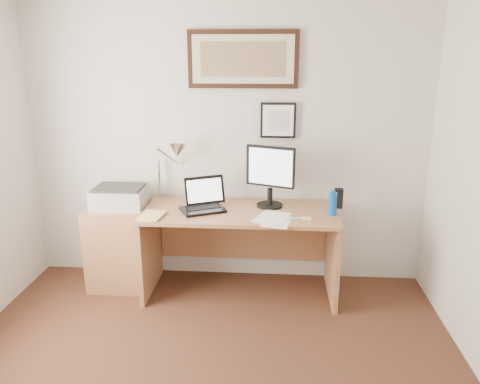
# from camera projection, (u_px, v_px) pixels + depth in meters

# --- Properties ---
(wall_back) EXTENTS (3.50, 0.02, 2.50)m
(wall_back) POSITION_uv_depth(u_px,v_px,m) (226.00, 142.00, 4.09)
(wall_back) COLOR silver
(wall_back) RESTS_ON ground
(side_cabinet) EXTENTS (0.50, 0.40, 0.73)m
(side_cabinet) POSITION_uv_depth(u_px,v_px,m) (119.00, 247.00, 4.10)
(side_cabinet) COLOR #9A6740
(side_cabinet) RESTS_ON floor
(water_bottle) EXTENTS (0.06, 0.06, 0.19)m
(water_bottle) POSITION_uv_depth(u_px,v_px,m) (333.00, 204.00, 3.73)
(water_bottle) COLOR #0D50B3
(water_bottle) RESTS_ON desk
(bottle_cap) EXTENTS (0.03, 0.03, 0.02)m
(bottle_cap) POSITION_uv_depth(u_px,v_px,m) (333.00, 192.00, 3.70)
(bottle_cap) COLOR #0D50B3
(bottle_cap) RESTS_ON water_bottle
(speaker) EXTENTS (0.08, 0.07, 0.16)m
(speaker) POSITION_uv_depth(u_px,v_px,m) (338.00, 198.00, 3.91)
(speaker) COLOR black
(speaker) RESTS_ON desk
(paper_sheet_a) EXTENTS (0.25, 0.32, 0.00)m
(paper_sheet_a) POSITION_uv_depth(u_px,v_px,m) (277.00, 222.00, 3.60)
(paper_sheet_a) COLOR white
(paper_sheet_a) RESTS_ON desk
(paper_sheet_b) EXTENTS (0.33, 0.39, 0.00)m
(paper_sheet_b) POSITION_uv_depth(u_px,v_px,m) (272.00, 218.00, 3.69)
(paper_sheet_b) COLOR white
(paper_sheet_b) RESTS_ON desk
(sticky_pad) EXTENTS (0.08, 0.08, 0.01)m
(sticky_pad) POSITION_uv_depth(u_px,v_px,m) (306.00, 219.00, 3.65)
(sticky_pad) COLOR #F7DA75
(sticky_pad) RESTS_ON desk
(marker_pen) EXTENTS (0.14, 0.06, 0.02)m
(marker_pen) POSITION_uv_depth(u_px,v_px,m) (294.00, 219.00, 3.65)
(marker_pen) COLOR white
(marker_pen) RESTS_ON desk
(book) EXTENTS (0.20, 0.26, 0.02)m
(book) POSITION_uv_depth(u_px,v_px,m) (141.00, 215.00, 3.73)
(book) COLOR #E9C86D
(book) RESTS_ON desk
(desk) EXTENTS (1.60, 0.70, 0.75)m
(desk) POSITION_uv_depth(u_px,v_px,m) (241.00, 233.00, 4.01)
(desk) COLOR #9A6740
(desk) RESTS_ON floor
(laptop) EXTENTS (0.41, 0.43, 0.26)m
(laptop) POSITION_uv_depth(u_px,v_px,m) (204.00, 203.00, 3.88)
(laptop) COLOR black
(laptop) RESTS_ON desk
(lcd_monitor) EXTENTS (0.40, 0.22, 0.52)m
(lcd_monitor) POSITION_uv_depth(u_px,v_px,m) (270.00, 173.00, 3.87)
(lcd_monitor) COLOR black
(lcd_monitor) RESTS_ON desk
(printer) EXTENTS (0.44, 0.34, 0.18)m
(printer) POSITION_uv_depth(u_px,v_px,m) (120.00, 197.00, 4.00)
(printer) COLOR #ACACAF
(printer) RESTS_ON side_cabinet
(desk_lamp) EXTENTS (0.29, 0.27, 0.53)m
(desk_lamp) POSITION_uv_depth(u_px,v_px,m) (176.00, 153.00, 3.95)
(desk_lamp) COLOR silver
(desk_lamp) RESTS_ON desk
(picture_large) EXTENTS (0.92, 0.04, 0.47)m
(picture_large) POSITION_uv_depth(u_px,v_px,m) (243.00, 59.00, 3.85)
(picture_large) COLOR black
(picture_large) RESTS_ON wall_back
(picture_small) EXTENTS (0.30, 0.03, 0.30)m
(picture_small) POSITION_uv_depth(u_px,v_px,m) (278.00, 120.00, 3.97)
(picture_small) COLOR black
(picture_small) RESTS_ON wall_back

